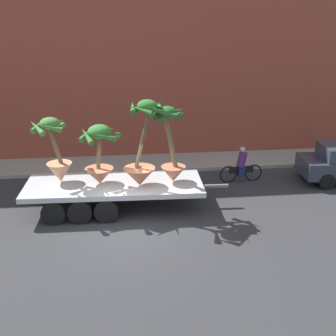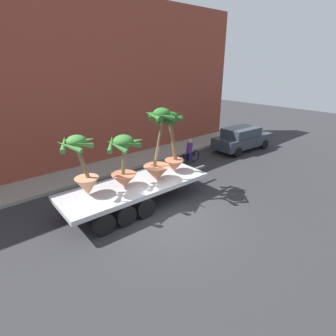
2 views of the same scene
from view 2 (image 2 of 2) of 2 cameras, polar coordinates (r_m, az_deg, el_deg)
ground_plane at (r=10.52m, az=0.38°, el=-10.47°), size 60.00×60.00×0.00m
sidewalk at (r=15.11m, az=-15.11°, el=-0.53°), size 24.00×2.20×0.15m
building_facade at (r=15.65m, az=-19.70°, el=16.69°), size 24.00×1.20×9.11m
flatbed_trailer at (r=10.95m, az=-8.19°, el=-4.73°), size 7.25×2.48×0.98m
potted_palm_rear at (r=10.38m, az=-9.48°, el=1.09°), size 1.48×1.39×2.12m
potted_palm_middle at (r=10.01m, az=-17.83°, el=-0.31°), size 1.38×1.35×2.34m
potted_palm_front at (r=11.62m, az=1.00°, el=5.12°), size 1.28×1.26×2.72m
potted_palm_extra at (r=10.86m, az=-2.08°, el=3.10°), size 1.60×1.38×3.01m
cyclist at (r=15.65m, az=4.62°, el=3.27°), size 1.84×0.37×1.54m
parked_car at (r=18.79m, az=15.70°, el=6.19°), size 4.53×2.05×1.58m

